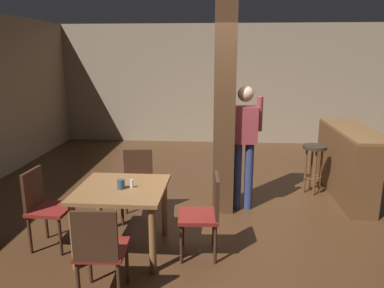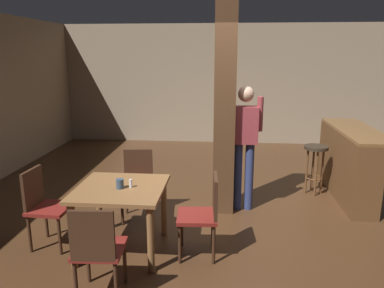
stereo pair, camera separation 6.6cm
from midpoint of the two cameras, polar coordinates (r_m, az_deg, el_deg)
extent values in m
plane|color=#422816|center=(5.01, 5.32, -11.61)|extent=(10.80, 10.80, 0.00)
cube|color=gray|center=(9.06, 5.15, 9.01)|extent=(8.00, 0.10, 2.80)
cube|color=#4C301C|center=(4.95, 4.59, 5.09)|extent=(0.28, 0.28, 2.80)
cube|color=brown|center=(4.11, -11.14, -6.74)|extent=(0.94, 0.94, 0.04)
cylinder|color=brown|center=(4.53, -4.64, -9.61)|extent=(0.07, 0.07, 0.70)
cylinder|color=brown|center=(4.71, -14.37, -9.04)|extent=(0.07, 0.07, 0.70)
cylinder|color=brown|center=(3.82, -6.55, -14.32)|extent=(0.07, 0.07, 0.70)
cylinder|color=brown|center=(4.04, -18.04, -13.31)|extent=(0.07, 0.07, 0.70)
cube|color=maroon|center=(3.53, -14.06, -15.34)|extent=(0.44, 0.44, 0.04)
cube|color=#382114|center=(3.26, -15.17, -13.49)|extent=(0.38, 0.06, 0.45)
cylinder|color=#382114|center=(3.83, -15.80, -16.84)|extent=(0.04, 0.04, 0.43)
cylinder|color=#382114|center=(3.75, -10.43, -17.24)|extent=(0.04, 0.04, 0.43)
cylinder|color=#382114|center=(3.55, -17.49, -19.64)|extent=(0.04, 0.04, 0.43)
cylinder|color=#382114|center=(3.46, -11.63, -20.19)|extent=(0.04, 0.04, 0.43)
cube|color=maroon|center=(4.05, 0.49, -10.96)|extent=(0.45, 0.45, 0.04)
cube|color=#382114|center=(3.96, 3.30, -8.00)|extent=(0.06, 0.38, 0.45)
cylinder|color=#382114|center=(4.00, -2.12, -14.92)|extent=(0.04, 0.04, 0.43)
cylinder|color=#382114|center=(4.31, -1.89, -12.68)|extent=(0.04, 0.04, 0.43)
cylinder|color=#382114|center=(4.00, 3.07, -14.94)|extent=(0.04, 0.04, 0.43)
cylinder|color=#382114|center=(4.31, 2.88, -12.70)|extent=(0.04, 0.04, 0.43)
cube|color=maroon|center=(4.93, -8.75, -6.48)|extent=(0.46, 0.46, 0.04)
cube|color=#382114|center=(5.04, -8.58, -3.32)|extent=(0.38, 0.08, 0.45)
cylinder|color=#382114|center=(4.84, -6.81, -9.71)|extent=(0.04, 0.04, 0.43)
cylinder|color=#382114|center=(4.88, -10.97, -9.65)|extent=(0.04, 0.04, 0.43)
cylinder|color=#382114|center=(5.16, -6.48, -8.16)|extent=(0.04, 0.04, 0.43)
cylinder|color=#382114|center=(5.20, -10.36, -8.12)|extent=(0.04, 0.04, 0.43)
cube|color=maroon|center=(4.51, -21.09, -9.28)|extent=(0.44, 0.44, 0.04)
cube|color=#382114|center=(4.52, -23.49, -6.38)|extent=(0.06, 0.38, 0.45)
cylinder|color=#382114|center=(4.66, -17.89, -11.25)|extent=(0.04, 0.04, 0.43)
cylinder|color=#382114|center=(4.38, -19.86, -13.09)|extent=(0.04, 0.04, 0.43)
cylinder|color=#382114|center=(4.82, -21.73, -10.75)|extent=(0.04, 0.04, 0.43)
cylinder|color=#382114|center=(4.55, -23.88, -12.47)|extent=(0.04, 0.04, 0.43)
cylinder|color=#33475B|center=(4.04, -11.24, -6.02)|extent=(0.08, 0.08, 0.10)
cylinder|color=silver|center=(4.05, -9.64, -5.98)|extent=(0.03, 0.03, 0.09)
cube|color=maroon|center=(5.06, 7.65, 2.91)|extent=(0.35, 0.21, 0.50)
sphere|color=tan|center=(5.00, 7.80, 7.58)|extent=(0.22, 0.22, 0.21)
cylinder|color=navy|center=(5.26, 8.27, -4.89)|extent=(0.12, 0.12, 0.95)
cylinder|color=navy|center=(5.24, 6.53, -4.89)|extent=(0.12, 0.12, 0.95)
cylinder|color=maroon|center=(5.06, 9.90, 4.54)|extent=(0.08, 0.08, 0.46)
cylinder|color=maroon|center=(5.02, 5.50, 4.61)|extent=(0.08, 0.08, 0.46)
cube|color=brown|center=(6.07, 23.30, 1.97)|extent=(0.56, 1.90, 0.04)
cube|color=brown|center=(6.16, 21.96, -2.75)|extent=(0.36, 1.90, 1.00)
cylinder|color=#2D2319|center=(6.00, 17.92, -0.45)|extent=(0.36, 0.36, 0.05)
torus|color=brown|center=(6.13, 17.59, -4.82)|extent=(0.25, 0.25, 0.02)
cylinder|color=brown|center=(6.20, 17.42, -3.62)|extent=(0.03, 0.03, 0.71)
cylinder|color=brown|center=(5.99, 17.90, -4.28)|extent=(0.03, 0.03, 0.71)
cylinder|color=brown|center=(6.12, 18.72, -3.94)|extent=(0.03, 0.03, 0.71)
cylinder|color=brown|center=(6.07, 16.58, -3.94)|extent=(0.03, 0.03, 0.71)
camera|label=1|loc=(0.03, -90.40, -0.10)|focal=35.00mm
camera|label=2|loc=(0.03, 89.60, 0.10)|focal=35.00mm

